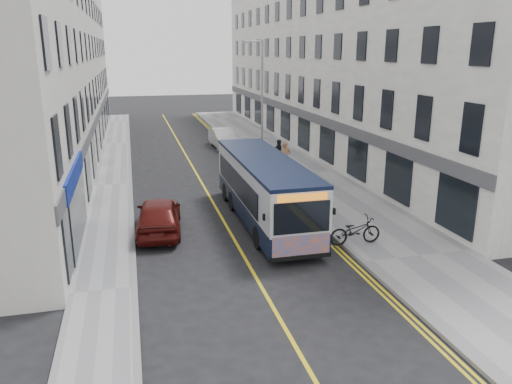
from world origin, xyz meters
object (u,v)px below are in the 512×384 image
city_bus (264,188)px  streetlamp (261,100)px  bicycle (355,231)px  pedestrian_far (280,152)px  car_white (223,138)px  pedestrian_near (285,158)px  car_maroon (159,215)px

city_bus → streetlamp: bearing=76.2°
bicycle → pedestrian_far: size_ratio=1.27×
bicycle → pedestrian_far: pedestrian_far is taller
bicycle → car_white: bearing=2.1°
bicycle → car_white: 21.53m
pedestrian_near → pedestrian_far: size_ratio=1.15×
streetlamp → pedestrian_far: size_ratio=4.86×
car_maroon → car_white: bearing=-103.3°
streetlamp → car_maroon: bearing=-124.9°
streetlamp → bicycle: bearing=-89.0°
city_bus → car_maroon: size_ratio=2.23×
pedestrian_near → pedestrian_far: (0.34, 2.32, -0.13)m
streetlamp → pedestrian_far: bearing=21.0°
streetlamp → car_maroon: streetlamp is taller
bicycle → pedestrian_far: (1.20, 14.15, 0.27)m
streetlamp → car_white: (-0.97, 7.90, -3.65)m
streetlamp → city_bus: size_ratio=0.80×
streetlamp → car_maroon: size_ratio=1.78×
bicycle → pedestrian_far: 14.21m
bicycle → pedestrian_near: bearing=-5.2°
bicycle → pedestrian_far: bearing=-5.9°
pedestrian_near → car_maroon: (-8.14, -8.33, -0.30)m
city_bus → bicycle: city_bus is taller
city_bus → car_white: (1.45, 17.78, -0.85)m
city_bus → bicycle: (2.65, -3.72, -0.92)m
streetlamp → car_white: streetlamp is taller
city_bus → pedestrian_near: (3.51, 8.11, -0.52)m
pedestrian_far → car_white: bearing=111.8°
streetlamp → bicycle: streetlamp is taller
pedestrian_near → city_bus: bearing=-102.4°
bicycle → pedestrian_near: 11.87m
pedestrian_near → car_maroon: pedestrian_near is taller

